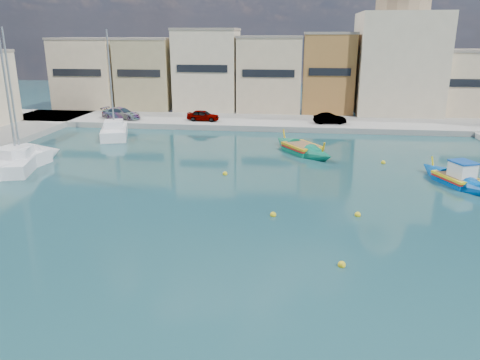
% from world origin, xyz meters
% --- Properties ---
extents(ground, '(160.00, 160.00, 0.00)m').
position_xyz_m(ground, '(0.00, 0.00, 0.00)').
color(ground, '#143A3E').
rests_on(ground, ground).
extents(north_quay, '(80.00, 8.00, 0.60)m').
position_xyz_m(north_quay, '(0.00, 32.00, 0.30)').
color(north_quay, gray).
rests_on(north_quay, ground).
extents(north_townhouses, '(83.20, 7.87, 10.19)m').
position_xyz_m(north_townhouses, '(6.68, 39.36, 5.00)').
color(north_townhouses, '#CFB68F').
rests_on(north_townhouses, ground).
extents(church_block, '(10.00, 10.00, 19.10)m').
position_xyz_m(church_block, '(10.00, 40.00, 8.41)').
color(church_block, beige).
rests_on(church_block, ground).
extents(parked_cars, '(28.16, 2.61, 1.32)m').
position_xyz_m(parked_cars, '(-14.32, 30.50, 1.23)').
color(parked_cars, '#4C1919').
rests_on(parked_cars, north_quay).
extents(luzzu_blue_cabin, '(4.62, 7.73, 2.69)m').
position_xyz_m(luzzu_blue_cabin, '(9.20, 11.32, 0.33)').
color(luzzu_blue_cabin, '#004AA4').
rests_on(luzzu_blue_cabin, ground).
extents(luzzu_green, '(6.60, 8.32, 2.70)m').
position_xyz_m(luzzu_green, '(-1.54, 19.15, 0.29)').
color(luzzu_green, '#0A6E50').
rests_on(luzzu_green, ground).
extents(yacht_north, '(5.00, 8.86, 11.40)m').
position_xyz_m(yacht_north, '(-21.14, 25.20, 0.45)').
color(yacht_north, white).
rests_on(yacht_north, ground).
extents(yacht_midnorth, '(4.00, 8.81, 12.05)m').
position_xyz_m(yacht_midnorth, '(-23.44, 12.68, 0.48)').
color(yacht_midnorth, white).
rests_on(yacht_midnorth, ground).
extents(yacht_mid, '(4.76, 9.41, 11.47)m').
position_xyz_m(yacht_mid, '(-23.98, 13.11, 0.45)').
color(yacht_mid, white).
rests_on(yacht_mid, ground).
extents(mooring_buoys, '(22.44, 18.75, 0.36)m').
position_xyz_m(mooring_buoys, '(1.85, 6.11, 0.08)').
color(mooring_buoys, yellow).
rests_on(mooring_buoys, ground).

